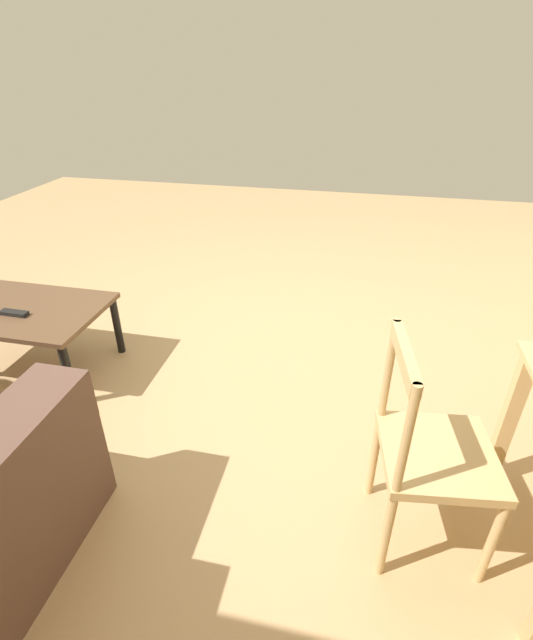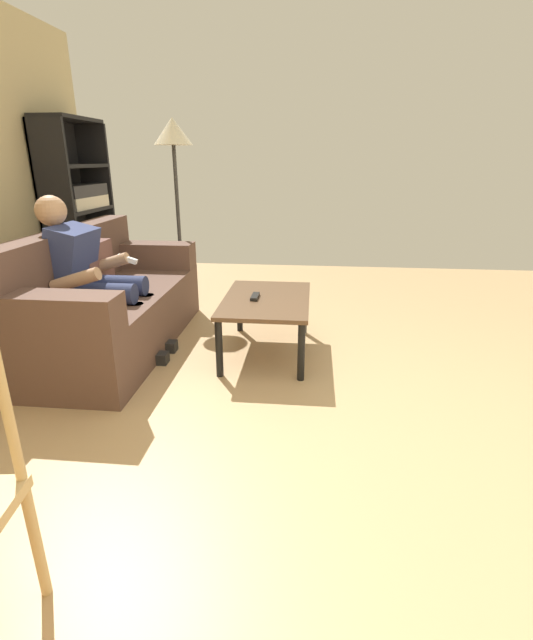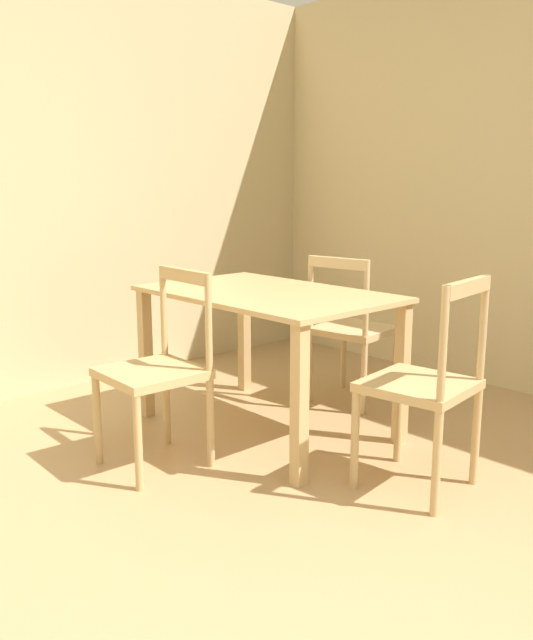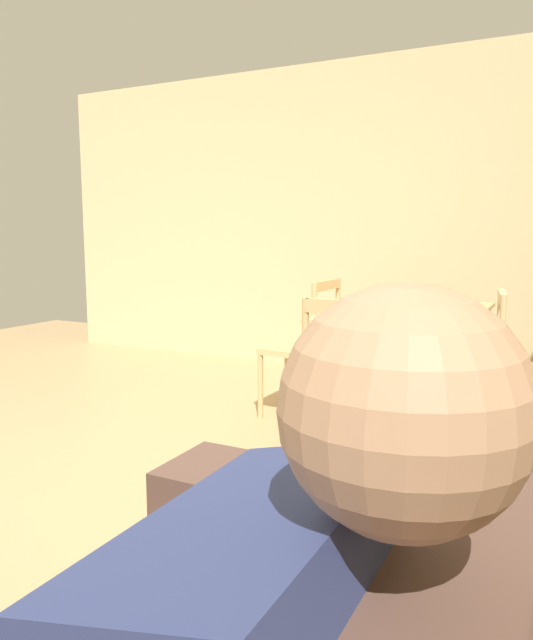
# 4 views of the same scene
# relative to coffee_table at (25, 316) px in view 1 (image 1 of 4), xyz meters

# --- Properties ---
(ground_plane) EXTENTS (8.85, 8.85, 0.00)m
(ground_plane) POSITION_rel_coffee_table_xyz_m (-1.38, -0.43, -0.38)
(ground_plane) COLOR tan
(coffee_table) EXTENTS (0.96, 0.64, 0.44)m
(coffee_table) POSITION_rel_coffee_table_xyz_m (0.00, 0.00, 0.00)
(coffee_table) COLOR brown
(coffee_table) RESTS_ON ground_plane
(tv_remote) EXTENTS (0.17, 0.05, 0.02)m
(tv_remote) POSITION_rel_coffee_table_xyz_m (-0.01, 0.08, 0.07)
(tv_remote) COLOR black
(tv_remote) RESTS_ON coffee_table
(dining_chair_facing_couch) EXTENTS (0.47, 0.47, 0.93)m
(dining_chair_facing_couch) POSITION_rel_coffee_table_xyz_m (-2.31, 0.71, 0.08)
(dining_chair_facing_couch) COLOR tan
(dining_chair_facing_couch) RESTS_ON ground_plane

